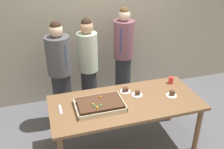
% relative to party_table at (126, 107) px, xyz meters
% --- Properties ---
extents(ground_plane, '(12.00, 12.00, 0.00)m').
position_rel_party_table_xyz_m(ground_plane, '(0.00, 0.00, -0.68)').
color(ground_plane, '#5B5B60').
extents(interior_back_panel, '(8.00, 0.12, 3.00)m').
position_rel_party_table_xyz_m(interior_back_panel, '(0.00, 1.60, 0.82)').
color(interior_back_panel, '#B2A893').
rests_on(interior_back_panel, ground_plane).
extents(party_table, '(1.99, 0.89, 0.77)m').
position_rel_party_table_xyz_m(party_table, '(0.00, 0.00, 0.00)').
color(party_table, brown).
rests_on(party_table, ground_plane).
extents(sheet_cake, '(0.61, 0.43, 0.11)m').
position_rel_party_table_xyz_m(sheet_cake, '(-0.36, -0.02, 0.12)').
color(sheet_cake, beige).
rests_on(sheet_cake, party_table).
extents(plated_slice_near_left, '(0.15, 0.15, 0.08)m').
position_rel_party_table_xyz_m(plated_slice_near_left, '(0.65, -0.05, 0.11)').
color(plated_slice_near_left, white).
rests_on(plated_slice_near_left, party_table).
extents(plated_slice_near_right, '(0.15, 0.15, 0.07)m').
position_rel_party_table_xyz_m(plated_slice_near_right, '(0.20, 0.10, 0.10)').
color(plated_slice_near_right, white).
rests_on(plated_slice_near_right, party_table).
extents(plated_slice_far_left, '(0.15, 0.15, 0.07)m').
position_rel_party_table_xyz_m(plated_slice_far_left, '(0.07, 0.23, 0.11)').
color(plated_slice_far_left, white).
rests_on(plated_slice_far_left, party_table).
extents(drink_cup_nearest, '(0.07, 0.07, 0.10)m').
position_rel_party_table_xyz_m(drink_cup_nearest, '(0.80, 0.27, 0.13)').
color(drink_cup_nearest, red).
rests_on(drink_cup_nearest, party_table).
extents(cake_server_utensil, '(0.03, 0.20, 0.01)m').
position_rel_party_table_xyz_m(cake_server_utensil, '(-0.85, 0.06, 0.09)').
color(cake_server_utensil, silver).
rests_on(cake_server_utensil, party_table).
extents(person_serving_front, '(0.31, 0.31, 1.65)m').
position_rel_party_table_xyz_m(person_serving_front, '(-0.29, 0.96, 0.18)').
color(person_serving_front, '#28282D').
rests_on(person_serving_front, ground_plane).
extents(person_green_shirt_behind, '(0.33, 0.33, 1.74)m').
position_rel_party_table_xyz_m(person_green_shirt_behind, '(0.34, 1.09, 0.22)').
color(person_green_shirt_behind, '#28282D').
rests_on(person_green_shirt_behind, ground_plane).
extents(person_striped_tie_right, '(0.36, 0.36, 1.68)m').
position_rel_party_table_xyz_m(person_striped_tie_right, '(-0.75, 0.82, 0.18)').
color(person_striped_tie_right, '#28282D').
rests_on(person_striped_tie_right, ground_plane).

